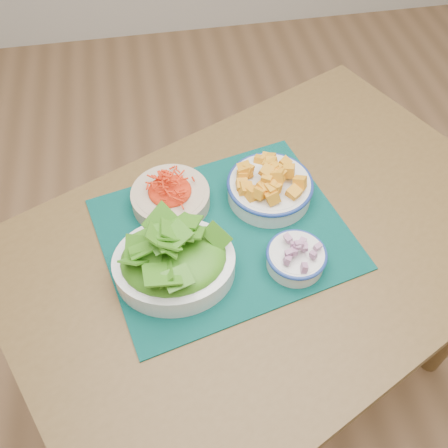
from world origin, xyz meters
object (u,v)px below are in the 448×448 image
(table, at_px, (268,266))
(carrot_bowl, at_px, (170,195))
(squash_bowl, at_px, (270,183))
(lettuce_bowl, at_px, (173,258))
(onion_bowl, at_px, (296,256))
(placemat, at_px, (224,233))

(table, xyz_separation_m, carrot_bowl, (-0.20, 0.13, 0.14))
(table, distance_m, carrot_bowl, 0.28)
(table, relative_size, squash_bowl, 5.38)
(lettuce_bowl, bearing_deg, carrot_bowl, 89.80)
(table, xyz_separation_m, onion_bowl, (0.03, -0.08, 0.14))
(placemat, height_order, squash_bowl, squash_bowl)
(table, relative_size, lettuce_bowl, 5.25)
(table, bearing_deg, placemat, 138.29)
(squash_bowl, distance_m, onion_bowl, 0.19)
(table, bearing_deg, lettuce_bowl, 169.29)
(placemat, bearing_deg, table, -29.74)
(carrot_bowl, height_order, onion_bowl, carrot_bowl)
(carrot_bowl, xyz_separation_m, lettuce_bowl, (-0.01, -0.18, 0.02))
(placemat, bearing_deg, squash_bowl, 22.38)
(table, bearing_deg, carrot_bowl, 121.79)
(placemat, xyz_separation_m, onion_bowl, (0.13, -0.10, 0.03))
(placemat, xyz_separation_m, carrot_bowl, (-0.10, 0.10, 0.03))
(lettuce_bowl, bearing_deg, table, 17.91)
(squash_bowl, bearing_deg, table, -100.82)
(table, relative_size, carrot_bowl, 6.60)
(lettuce_bowl, distance_m, onion_bowl, 0.24)
(squash_bowl, bearing_deg, onion_bowl, -87.15)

